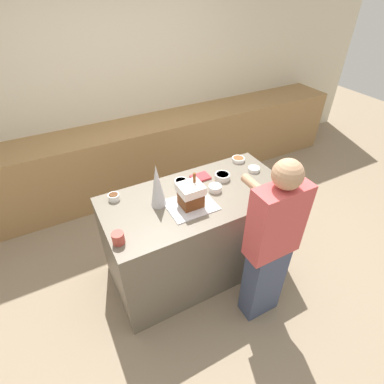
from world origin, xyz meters
The scene contains 16 objects.
ground_plane centered at (0.00, 0.00, 0.00)m, with size 12.00×12.00×0.00m, color gray.
wall_back centered at (0.00, 1.93, 1.30)m, with size 8.00×0.05×2.60m.
back_cabinet_block centered at (0.00, 1.61, 0.45)m, with size 6.00×0.60×0.90m.
kitchen_island centered at (0.00, 0.00, 0.45)m, with size 1.64×0.80×0.91m.
baking_tray centered at (-0.11, -0.08, 0.91)m, with size 0.39×0.32×0.01m.
gingerbread_house centered at (-0.11, -0.08, 1.02)m, with size 0.19×0.18×0.27m.
decorative_tree centered at (-0.34, 0.05, 1.10)m, with size 0.12×0.12×0.38m.
candy_bowl_front_corner centered at (0.32, 0.11, 0.94)m, with size 0.14×0.14×0.05m.
candy_bowl_beside_tree centered at (-0.64, 0.28, 0.94)m, with size 0.09×0.09×0.05m.
candy_bowl_near_tray_right centered at (-0.06, 0.20, 0.94)m, with size 0.12×0.12×0.05m.
candy_bowl_far_right centered at (0.66, 0.09, 0.93)m, with size 0.11×0.11×0.04m.
candy_bowl_center_rear centered at (0.63, 0.31, 0.93)m, with size 0.13×0.13×0.04m.
candy_bowl_behind_tray centered at (0.17, -0.01, 0.94)m, with size 0.11×0.11×0.05m.
cookbook centered at (0.15, 0.22, 0.92)m, with size 0.17×0.12×0.02m.
mug centered at (-0.75, -0.21, 0.95)m, with size 0.09×0.09×0.09m.
person centered at (0.26, -0.67, 0.80)m, with size 0.41×0.51×1.54m.
Camera 1 is at (-0.99, -1.75, 2.47)m, focal length 28.00 mm.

